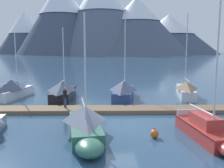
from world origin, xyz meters
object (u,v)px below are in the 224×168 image
at_px(sailboat_far_berth, 124,90).
at_px(sailboat_end_of_dock, 185,89).
at_px(sailboat_mid_dock_port, 64,90).
at_px(person_on_dock, 65,96).
at_px(mooring_buoy_channel_marker, 155,134).
at_px(sailboat_mid_dock_starboard, 85,123).
at_px(sailboat_nearest_berth, 15,89).
at_px(sailboat_outer_slip, 209,132).

distance_m(sailboat_far_berth, sailboat_end_of_dock, 6.86).
bearing_deg(sailboat_mid_dock_port, person_on_dock, -81.91).
bearing_deg(mooring_buoy_channel_marker, sailboat_mid_dock_port, 119.26).
xyz_separation_m(sailboat_mid_dock_port, mooring_buoy_channel_marker, (6.61, -11.79, -0.65)).
bearing_deg(person_on_dock, sailboat_mid_dock_starboard, -73.27).
bearing_deg(person_on_dock, mooring_buoy_channel_marker, -48.79).
distance_m(sailboat_mid_dock_starboard, person_on_dock, 6.44).
xyz_separation_m(sailboat_nearest_berth, person_on_dock, (5.97, -6.22, 0.33)).
xyz_separation_m(sailboat_end_of_dock, mooring_buoy_channel_marker, (-6.41, -12.34, -0.57)).
xyz_separation_m(sailboat_mid_dock_starboard, sailboat_outer_slip, (6.92, -1.35, -0.24)).
height_order(sailboat_nearest_berth, sailboat_mid_dock_starboard, sailboat_mid_dock_starboard).
height_order(sailboat_nearest_berth, sailboat_outer_slip, sailboat_outer_slip).
bearing_deg(sailboat_far_berth, mooring_buoy_channel_marker, -87.97).
xyz_separation_m(sailboat_mid_dock_starboard, mooring_buoy_channel_marker, (4.04, -0.57, -0.54)).
bearing_deg(sailboat_far_berth, sailboat_mid_dock_starboard, -108.28).
relative_size(sailboat_outer_slip, sailboat_end_of_dock, 1.04).
distance_m(sailboat_far_berth, person_on_dock, 7.31).
bearing_deg(person_on_dock, sailboat_far_berth, 41.38).
height_order(sailboat_outer_slip, sailboat_end_of_dock, sailboat_outer_slip).
xyz_separation_m(sailboat_nearest_berth, mooring_buoy_channel_marker, (11.86, -12.94, -0.68)).
distance_m(sailboat_mid_dock_starboard, mooring_buoy_channel_marker, 4.11).
height_order(sailboat_mid_dock_port, mooring_buoy_channel_marker, sailboat_mid_dock_port).
distance_m(sailboat_mid_dock_port, mooring_buoy_channel_marker, 13.53).
xyz_separation_m(sailboat_mid_dock_port, sailboat_mid_dock_starboard, (2.57, -11.23, -0.10)).
relative_size(sailboat_nearest_berth, person_on_dock, 4.03).
relative_size(sailboat_mid_dock_port, sailboat_far_berth, 0.80).
distance_m(sailboat_end_of_dock, person_on_dock, 13.52).
distance_m(sailboat_far_berth, sailboat_outer_slip, 12.77).
distance_m(sailboat_mid_dock_starboard, sailboat_outer_slip, 7.05).
distance_m(sailboat_mid_dock_port, sailboat_mid_dock_starboard, 11.52).
bearing_deg(sailboat_outer_slip, sailboat_nearest_berth, 137.05).
xyz_separation_m(sailboat_nearest_berth, sailboat_end_of_dock, (18.26, -0.60, -0.11)).
height_order(sailboat_nearest_berth, person_on_dock, sailboat_nearest_berth).
distance_m(sailboat_mid_dock_port, person_on_dock, 5.14).
distance_m(sailboat_nearest_berth, sailboat_outer_slip, 20.14).
bearing_deg(sailboat_outer_slip, sailboat_mid_dock_port, 127.04).
relative_size(sailboat_mid_dock_port, sailboat_outer_slip, 0.79).
bearing_deg(sailboat_outer_slip, person_on_dock, 139.45).
relative_size(sailboat_nearest_berth, sailboat_outer_slip, 0.74).
height_order(sailboat_far_berth, sailboat_end_of_dock, sailboat_far_berth).
relative_size(sailboat_nearest_berth, sailboat_end_of_dock, 0.77).
bearing_deg(sailboat_mid_dock_port, sailboat_nearest_berth, 167.68).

